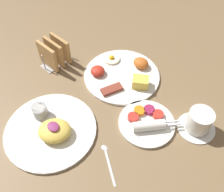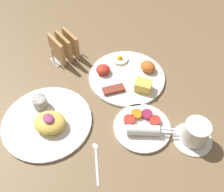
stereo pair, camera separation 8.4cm
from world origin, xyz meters
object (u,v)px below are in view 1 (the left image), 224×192
plate_condiments (147,122)px  plate_foreground (51,129)px  plate_breakfast (122,74)px  toast_rack (54,53)px  coffee_cup (199,122)px

plate_condiments → plate_foreground: size_ratio=0.63×
plate_condiments → plate_foreground: bearing=-132.4°
plate_foreground → plate_breakfast: bearing=89.2°
plate_condiments → toast_rack: (-0.44, -0.01, 0.04)m
toast_rack → plate_foreground: bearing=-42.1°
plate_condiments → toast_rack: bearing=-178.4°
plate_foreground → toast_rack: (-0.23, 0.21, 0.03)m
plate_breakfast → toast_rack: size_ratio=2.43×
plate_breakfast → coffee_cup: (0.32, -0.01, 0.03)m
plate_breakfast → toast_rack: (-0.24, -0.12, 0.04)m
plate_breakfast → coffee_cup: size_ratio=2.35×
toast_rack → coffee_cup: bearing=10.8°
plate_breakfast → plate_condiments: plate_breakfast is taller
plate_condiments → coffee_cup: (0.12, 0.09, 0.02)m
plate_condiments → plate_foreground: (-0.20, -0.22, 0.00)m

